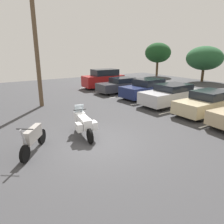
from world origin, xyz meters
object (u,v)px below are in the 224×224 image
object	(u,v)px
car_silver	(170,95)
car_champagne	(207,103)
car_charcoal	(121,85)
utility_pole	(36,45)
car_red	(104,79)
motorcycle_touring	(83,123)
car_navy	(146,89)
motorcycle_second	(33,138)

from	to	relation	value
car_silver	car_champagne	world-z (taller)	car_silver
car_charcoal	car_champagne	xyz separation A→B (m)	(8.85, 0.31, 0.04)
utility_pole	car_red	bearing A→B (deg)	118.35
car_red	car_champagne	bearing A→B (deg)	1.99
motorcycle_touring	car_navy	distance (m)	9.35
car_silver	motorcycle_touring	bearing A→B (deg)	-76.74
car_charcoal	car_silver	bearing A→B (deg)	1.56
car_charcoal	car_champagne	bearing A→B (deg)	1.99
car_champagne	utility_pole	distance (m)	11.70
motorcycle_second	car_red	world-z (taller)	car_red
car_charcoal	motorcycle_second	bearing A→B (deg)	-50.43
motorcycle_touring	utility_pole	xyz separation A→B (m)	(-6.70, -0.10, 3.55)
motorcycle_second	car_red	distance (m)	15.07
car_red	car_charcoal	size ratio (longest dim) A/B	0.96
motorcycle_second	car_charcoal	distance (m)	13.05
motorcycle_second	car_charcoal	xyz separation A→B (m)	(-8.32, 10.06, 0.09)
motorcycle_touring	car_silver	distance (m)	8.07
motorcycle_touring	car_navy	size ratio (longest dim) A/B	0.52
car_navy	car_charcoal	bearing A→B (deg)	-173.10
car_red	car_navy	xyz separation A→B (m)	(6.14, 0.48, -0.20)
car_silver	car_navy	bearing A→B (deg)	175.65
motorcycle_touring	motorcycle_second	world-z (taller)	motorcycle_touring
motorcycle_second	car_navy	distance (m)	11.65
motorcycle_second	utility_pole	xyz separation A→B (m)	(-7.15, 2.27, 3.60)
car_red	car_champagne	distance (m)	11.84
car_red	car_champagne	xyz separation A→B (m)	(11.83, 0.41, -0.25)
car_navy	utility_pole	size ratio (longest dim) A/B	0.54
car_red	utility_pole	size ratio (longest dim) A/B	0.53
motorcycle_touring	motorcycle_second	bearing A→B (deg)	-79.22
car_champagne	motorcycle_touring	bearing A→B (deg)	-97.01
motorcycle_touring	car_navy	xyz separation A→B (m)	(-4.71, 8.07, 0.12)
car_red	utility_pole	distance (m)	9.32
utility_pole	motorcycle_second	bearing A→B (deg)	-17.58
motorcycle_second	car_silver	bearing A→B (deg)	102.69
motorcycle_touring	car_champagne	size ratio (longest dim) A/B	0.52
car_silver	utility_pole	size ratio (longest dim) A/B	0.57
motorcycle_touring	car_red	distance (m)	13.25
motorcycle_touring	car_champagne	xyz separation A→B (m)	(0.98, 8.00, 0.07)
motorcycle_touring	car_champagne	world-z (taller)	car_champagne
car_charcoal	car_navy	world-z (taller)	car_navy
car_charcoal	car_navy	size ratio (longest dim) A/B	1.02
motorcycle_second	car_champagne	size ratio (longest dim) A/B	0.42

